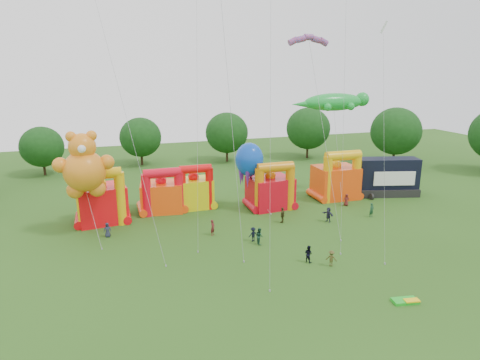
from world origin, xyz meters
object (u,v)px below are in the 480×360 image
object	(u,v)px
stage_trailer	(387,177)
spectator_0	(107,230)
teddy_bear_kite	(86,178)
octopus_kite	(252,172)
bouncy_castle_0	(102,201)
spectator_4	(282,215)
gecko_kite	(336,127)
bouncy_castle_2	(194,191)

from	to	relation	value
stage_trailer	spectator_0	xyz separation A→B (m)	(-39.14, -4.21, -1.81)
teddy_bear_kite	octopus_kite	distance (m)	20.27
bouncy_castle_0	spectator_4	distance (m)	21.61
stage_trailer	octopus_kite	xyz separation A→B (m)	(-20.85, -0.19, 2.37)
teddy_bear_kite	bouncy_castle_0	bearing A→B (deg)	69.94
teddy_bear_kite	spectator_0	world-z (taller)	teddy_bear_kite
octopus_kite	spectator_0	size ratio (longest dim) A/B	5.39
octopus_kite	spectator_4	bearing A→B (deg)	-73.00
octopus_kite	spectator_0	distance (m)	19.19
gecko_kite	spectator_0	distance (m)	33.01
bouncy_castle_0	spectator_0	bearing A→B (deg)	-85.33
bouncy_castle_2	gecko_kite	distance (m)	21.40
bouncy_castle_0	spectator_4	size ratio (longest dim) A/B	3.63
bouncy_castle_2	spectator_4	xyz separation A→B (m)	(8.84, -8.78, -1.35)
bouncy_castle_2	stage_trailer	distance (m)	28.05
bouncy_castle_0	stage_trailer	distance (m)	39.55
gecko_kite	spectator_0	size ratio (longest dim) A/B	8.96
octopus_kite	spectator_4	size ratio (longest dim) A/B	4.60
teddy_bear_kite	spectator_0	bearing A→B (deg)	-36.25
teddy_bear_kite	octopus_kite	xyz separation A→B (m)	(20.03, 2.75, -1.56)
gecko_kite	spectator_4	bearing A→B (deg)	-145.44
bouncy_castle_0	spectator_0	size ratio (longest dim) A/B	4.25
gecko_kite	octopus_kite	distance (m)	13.93
teddy_bear_kite	gecko_kite	xyz separation A→B (m)	(32.89, 4.57, 3.47)
spectator_4	bouncy_castle_0	bearing A→B (deg)	-67.44
bouncy_castle_2	teddy_bear_kite	world-z (taller)	teddy_bear_kite
stage_trailer	spectator_0	bearing A→B (deg)	-173.86
stage_trailer	spectator_0	distance (m)	39.41
bouncy_castle_0	spectator_0	distance (m)	5.27
stage_trailer	octopus_kite	world-z (taller)	octopus_kite
teddy_bear_kite	spectator_4	size ratio (longest dim) A/B	6.06
spectator_0	bouncy_castle_2	bearing A→B (deg)	34.55
bouncy_castle_2	teddy_bear_kite	distance (m)	14.79
bouncy_castle_2	spectator_0	distance (m)	13.31
gecko_kite	spectator_0	world-z (taller)	gecko_kite
bouncy_castle_2	gecko_kite	world-z (taller)	gecko_kite
teddy_bear_kite	spectator_0	size ratio (longest dim) A/B	7.11
bouncy_castle_2	spectator_4	distance (m)	12.53
spectator_0	teddy_bear_kite	bearing A→B (deg)	146.43
stage_trailer	gecko_kite	xyz separation A→B (m)	(-7.98, 1.63, 7.40)
bouncy_castle_0	teddy_bear_kite	xyz separation A→B (m)	(-1.33, -3.65, 3.93)
teddy_bear_kite	spectator_4	bearing A→B (deg)	-8.02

